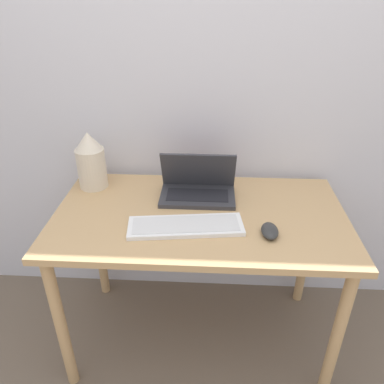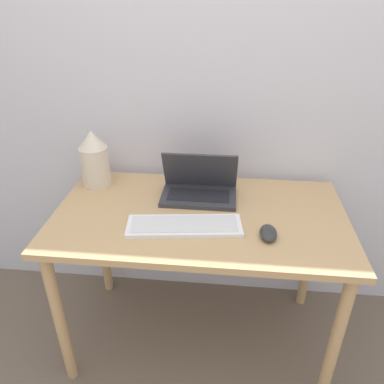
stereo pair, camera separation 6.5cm
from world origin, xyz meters
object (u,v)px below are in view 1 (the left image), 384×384
object	(u,v)px
mouse	(270,231)
vase	(91,161)
keyboard	(186,226)
laptop	(198,187)

from	to	relation	value
mouse	vase	bearing A→B (deg)	155.89
keyboard	vase	distance (m)	0.59
laptop	mouse	bearing A→B (deg)	-44.75
keyboard	vase	world-z (taller)	vase
keyboard	vase	xyz separation A→B (m)	(-0.47, 0.33, 0.13)
laptop	vase	xyz separation A→B (m)	(-0.51, 0.07, 0.09)
vase	keyboard	bearing A→B (deg)	-35.21
laptop	keyboard	world-z (taller)	laptop
vase	mouse	bearing A→B (deg)	-24.11
keyboard	mouse	world-z (taller)	mouse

